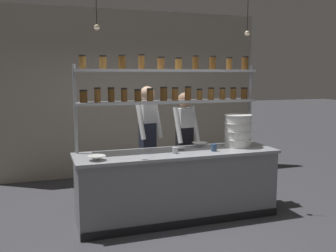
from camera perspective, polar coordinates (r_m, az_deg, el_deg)
name	(u,v)px	position (r m, az deg, el deg)	size (l,w,h in m)	color
ground_plane	(177,217)	(5.29, 1.40, -13.71)	(40.00, 40.00, 0.00)	#3D3D42
back_wall	(133,93)	(7.35, -5.38, 4.95)	(5.14, 0.12, 3.15)	#9E9384
prep_counter	(177,185)	(5.14, 1.42, -8.94)	(2.74, 0.76, 0.92)	gray
spice_shelf_unit	(170,89)	(5.23, 0.25, 5.73)	(2.62, 0.28, 2.21)	#999BA0
chef_left	(148,135)	(5.67, -3.12, -1.40)	(0.40, 0.33, 1.77)	black
chef_center	(185,140)	(5.65, 2.55, -2.09)	(0.38, 0.31, 1.68)	black
container_stack	(238,131)	(5.42, 10.60, -0.69)	(0.39, 0.39, 0.46)	white
prep_bowl_near_left	(179,149)	(5.10, 1.75, -3.47)	(0.17, 0.17, 0.05)	white
prep_bowl_center_front	(200,145)	(5.37, 4.83, -2.84)	(0.22, 0.22, 0.06)	white
prep_bowl_center_back	(97,158)	(4.58, -10.83, -4.82)	(0.21, 0.21, 0.06)	silver
serving_cup_front	(214,147)	(5.08, 7.00, -3.27)	(0.08, 0.08, 0.10)	#334C70
serving_cup_by_board	(175,150)	(4.90, 1.08, -3.72)	(0.07, 0.07, 0.08)	#B2B7BC
pendant_light_row	(177,28)	(4.95, 1.40, 14.69)	(2.11, 0.07, 0.63)	black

